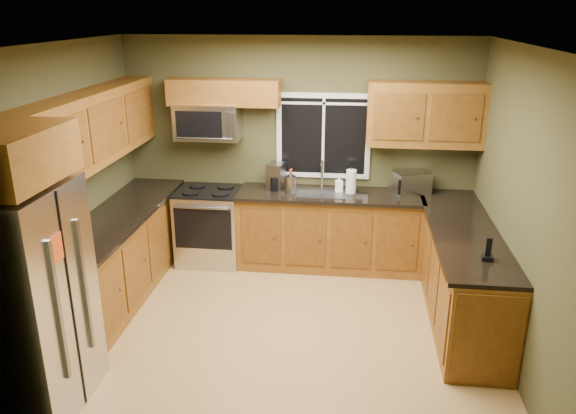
% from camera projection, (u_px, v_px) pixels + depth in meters
% --- Properties ---
extents(floor, '(4.20, 4.20, 0.00)m').
position_uv_depth(floor, '(279.00, 328.00, 5.55)').
color(floor, '#AB844B').
rests_on(floor, ground).
extents(ceiling, '(4.20, 4.20, 0.00)m').
position_uv_depth(ceiling, '(277.00, 45.00, 4.65)').
color(ceiling, white).
rests_on(ceiling, back_wall).
extents(back_wall, '(4.20, 0.00, 4.20)m').
position_uv_depth(back_wall, '(298.00, 152.00, 6.78)').
color(back_wall, '#414023').
rests_on(back_wall, ground).
extents(front_wall, '(4.20, 0.00, 4.20)m').
position_uv_depth(front_wall, '(237.00, 293.00, 3.41)').
color(front_wall, '#414023').
rests_on(front_wall, ground).
extents(left_wall, '(0.00, 3.60, 3.60)m').
position_uv_depth(left_wall, '(60.00, 190.00, 5.34)').
color(left_wall, '#414023').
rests_on(left_wall, ground).
extents(right_wall, '(0.00, 3.60, 3.60)m').
position_uv_depth(right_wall, '(518.00, 208.00, 4.86)').
color(right_wall, '#414023').
rests_on(right_wall, ground).
extents(window, '(1.12, 0.03, 1.02)m').
position_uv_depth(window, '(323.00, 136.00, 6.66)').
color(window, white).
rests_on(window, back_wall).
extents(base_cabinets_left, '(0.60, 2.65, 0.90)m').
position_uv_depth(base_cabinets_left, '(119.00, 257.00, 6.05)').
color(base_cabinets_left, brown).
rests_on(base_cabinets_left, ground).
extents(countertop_left, '(0.65, 2.65, 0.04)m').
position_uv_depth(countertop_left, '(117.00, 217.00, 5.89)').
color(countertop_left, black).
rests_on(countertop_left, base_cabinets_left).
extents(base_cabinets_back, '(2.17, 0.60, 0.90)m').
position_uv_depth(base_cabinets_back, '(330.00, 231.00, 6.76)').
color(base_cabinets_back, brown).
rests_on(base_cabinets_back, ground).
extents(countertop_back, '(2.17, 0.65, 0.04)m').
position_uv_depth(countertop_back, '(330.00, 195.00, 6.58)').
color(countertop_back, black).
rests_on(countertop_back, base_cabinets_back).
extents(base_cabinets_peninsula, '(0.60, 2.52, 0.90)m').
position_uv_depth(base_cabinets_peninsula, '(461.00, 272.00, 5.70)').
color(base_cabinets_peninsula, brown).
rests_on(base_cabinets_peninsula, ground).
extents(countertop_peninsula, '(0.65, 2.50, 0.04)m').
position_uv_depth(countertop_peninsula, '(463.00, 229.00, 5.56)').
color(countertop_peninsula, black).
rests_on(countertop_peninsula, base_cabinets_peninsula).
extents(upper_cabinets_left, '(0.33, 2.65, 0.72)m').
position_uv_depth(upper_cabinets_left, '(92.00, 128.00, 5.59)').
color(upper_cabinets_left, brown).
rests_on(upper_cabinets_left, left_wall).
extents(upper_cabinets_back_left, '(1.30, 0.33, 0.30)m').
position_uv_depth(upper_cabinets_back_left, '(224.00, 92.00, 6.48)').
color(upper_cabinets_back_left, brown).
rests_on(upper_cabinets_back_left, back_wall).
extents(upper_cabinets_back_right, '(1.30, 0.33, 0.72)m').
position_uv_depth(upper_cabinets_back_right, '(425.00, 115.00, 6.29)').
color(upper_cabinets_back_right, brown).
rests_on(upper_cabinets_back_right, back_wall).
extents(upper_cabinet_over_fridge, '(0.72, 0.90, 0.38)m').
position_uv_depth(upper_cabinet_over_fridge, '(1.00, 156.00, 3.85)').
color(upper_cabinet_over_fridge, brown).
rests_on(upper_cabinet_over_fridge, left_wall).
extents(refrigerator, '(0.74, 0.90, 1.80)m').
position_uv_depth(refrigerator, '(27.00, 301.00, 4.23)').
color(refrigerator, '#B7B7BC').
rests_on(refrigerator, ground).
extents(range, '(0.76, 0.69, 0.94)m').
position_uv_depth(range, '(210.00, 225.00, 6.89)').
color(range, '#B7B7BC').
rests_on(range, ground).
extents(microwave, '(0.76, 0.41, 0.42)m').
position_uv_depth(microwave, '(208.00, 121.00, 6.59)').
color(microwave, '#B7B7BC').
rests_on(microwave, back_wall).
extents(sink, '(0.60, 0.42, 0.36)m').
position_uv_depth(sink, '(321.00, 191.00, 6.59)').
color(sink, slate).
rests_on(sink, countertop_back).
extents(toaster_oven, '(0.49, 0.44, 0.25)m').
position_uv_depth(toaster_oven, '(411.00, 182.00, 6.55)').
color(toaster_oven, '#B7B7BC').
rests_on(toaster_oven, countertop_back).
extents(coffee_maker, '(0.22, 0.28, 0.31)m').
position_uv_depth(coffee_maker, '(276.00, 177.00, 6.70)').
color(coffee_maker, slate).
rests_on(coffee_maker, countertop_back).
extents(kettle, '(0.15, 0.15, 0.25)m').
position_uv_depth(kettle, '(291.00, 184.00, 6.55)').
color(kettle, '#B7B7BC').
rests_on(kettle, countertop_back).
extents(paper_towel_roll, '(0.13, 0.13, 0.30)m').
position_uv_depth(paper_towel_roll, '(351.00, 181.00, 6.54)').
color(paper_towel_roll, white).
rests_on(paper_towel_roll, countertop_back).
extents(soap_bottle_a, '(0.13, 0.13, 0.27)m').
position_uv_depth(soap_bottle_a, '(291.00, 180.00, 6.60)').
color(soap_bottle_a, '#E34915').
rests_on(soap_bottle_a, countertop_back).
extents(soap_bottle_b, '(0.10, 0.10, 0.19)m').
position_uv_depth(soap_bottle_b, '(339.00, 184.00, 6.60)').
color(soap_bottle_b, white).
rests_on(soap_bottle_b, countertop_back).
extents(soap_bottle_c, '(0.15, 0.15, 0.19)m').
position_uv_depth(soap_bottle_c, '(277.00, 180.00, 6.74)').
color(soap_bottle_c, white).
rests_on(soap_bottle_c, countertop_back).
extents(cordless_phone, '(0.10, 0.10, 0.21)m').
position_uv_depth(cordless_phone, '(488.00, 253.00, 4.81)').
color(cordless_phone, black).
rests_on(cordless_phone, countertop_peninsula).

